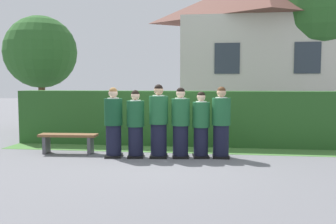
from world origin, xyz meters
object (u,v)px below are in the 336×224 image
object	(u,v)px
student_front_row_1	(136,125)
student_front_row_5	(221,124)
student_front_row_3	(181,124)
wooden_bench	(68,139)
student_front_row_0	(113,124)
student_front_row_2	(159,123)
student_front_row_4	(201,126)

from	to	relation	value
student_front_row_1	student_front_row_5	size ratio (longest dim) A/B	0.95
student_front_row_3	student_front_row_1	bearing A→B (deg)	-173.20
student_front_row_5	wooden_bench	distance (m)	3.70
student_front_row_0	student_front_row_2	world-z (taller)	student_front_row_2
student_front_row_1	student_front_row_4	xyz separation A→B (m)	(1.50, 0.19, -0.02)
student_front_row_1	student_front_row_5	xyz separation A→B (m)	(1.96, 0.22, 0.04)
student_front_row_4	student_front_row_5	size ratio (longest dim) A/B	0.93
student_front_row_1	student_front_row_3	distance (m)	1.04
student_front_row_1	wooden_bench	distance (m)	1.77
student_front_row_0	student_front_row_3	size ratio (longest dim) A/B	1.00
student_front_row_1	student_front_row_3	world-z (taller)	student_front_row_3
wooden_bench	student_front_row_1	bearing A→B (deg)	-6.76
student_front_row_0	student_front_row_3	world-z (taller)	student_front_row_0
student_front_row_4	wooden_bench	bearing A→B (deg)	179.72
student_front_row_5	wooden_bench	bearing A→B (deg)	-179.70
student_front_row_2	student_front_row_3	bearing A→B (deg)	5.69
student_front_row_1	student_front_row_4	size ratio (longest dim) A/B	1.02
student_front_row_1	student_front_row_5	bearing A→B (deg)	6.50
student_front_row_3	student_front_row_5	bearing A→B (deg)	6.16
student_front_row_1	wooden_bench	xyz separation A→B (m)	(-1.72, 0.20, -0.39)
student_front_row_0	student_front_row_2	size ratio (longest dim) A/B	0.96
student_front_row_4	wooden_bench	size ratio (longest dim) A/B	1.07
student_front_row_4	student_front_row_5	distance (m)	0.46
student_front_row_5	student_front_row_4	bearing A→B (deg)	-175.62
student_front_row_0	student_front_row_5	size ratio (longest dim) A/B	0.99
student_front_row_4	student_front_row_5	world-z (taller)	student_front_row_5
student_front_row_2	student_front_row_3	size ratio (longest dim) A/B	1.04
student_front_row_3	student_front_row_4	xyz separation A→B (m)	(0.47, 0.06, -0.04)
student_front_row_2	student_front_row_4	size ratio (longest dim) A/B	1.11
student_front_row_3	wooden_bench	distance (m)	2.78
student_front_row_1	student_front_row_3	size ratio (longest dim) A/B	0.96
wooden_bench	student_front_row_5	bearing A→B (deg)	0.30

